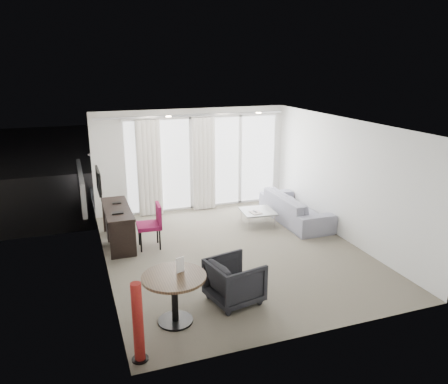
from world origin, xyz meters
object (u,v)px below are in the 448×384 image
object	(u,v)px
sofa	(295,208)
rattan_chair_a	(198,179)
round_table	(175,299)
rattan_chair_b	(240,174)
desk_chair	(149,226)
red_lamp	(138,323)
tub_armchair	(235,281)
desk	(118,226)
coffee_table	(258,217)

from	to	relation	value
sofa	rattan_chair_a	world-z (taller)	rattan_chair_a
round_table	rattan_chair_b	bearing A→B (deg)	60.67
desk_chair	sofa	distance (m)	3.63
red_lamp	rattan_chair_b	distance (m)	8.17
red_lamp	tub_armchair	xyz separation A→B (m)	(1.67, 0.95, -0.19)
sofa	rattan_chair_a	distance (m)	3.38
round_table	tub_armchair	distance (m)	1.07
round_table	rattan_chair_a	distance (m)	6.62
desk	round_table	world-z (taller)	desk
desk_chair	round_table	distance (m)	2.84
desk_chair	desk	bearing A→B (deg)	145.62
sofa	rattan_chair_b	size ratio (longest dim) A/B	2.52
round_table	tub_armchair	bearing A→B (deg)	13.62
tub_armchair	rattan_chair_b	distance (m)	6.57
round_table	sofa	xyz separation A→B (m)	(3.75, 3.23, -0.04)
desk_chair	rattan_chair_a	world-z (taller)	desk_chair
sofa	rattan_chair_a	xyz separation A→B (m)	(-1.54, 3.01, 0.10)
desk_chair	rattan_chair_a	bearing A→B (deg)	62.32
round_table	desk	bearing A→B (deg)	97.47
red_lamp	rattan_chair_a	xyz separation A→B (m)	(2.84, 6.94, -0.12)
desk	tub_armchair	world-z (taller)	desk
red_lamp	coffee_table	size ratio (longest dim) A/B	1.46
round_table	coffee_table	xyz separation A→B (m)	(2.81, 3.32, -0.21)
tub_armchair	round_table	bearing A→B (deg)	91.55
red_lamp	coffee_table	distance (m)	5.30
rattan_chair_b	desk	bearing A→B (deg)	-127.27
sofa	tub_armchair	bearing A→B (deg)	137.71
desk_chair	rattan_chair_b	distance (m)	4.87
coffee_table	rattan_chair_a	distance (m)	2.99
sofa	rattan_chair_b	world-z (taller)	rattan_chair_b
desk_chair	tub_armchair	world-z (taller)	desk_chair
desk	rattan_chair_a	size ratio (longest dim) A/B	1.94
desk	red_lamp	world-z (taller)	red_lamp
red_lamp	rattan_chair_a	world-z (taller)	red_lamp
desk_chair	rattan_chair_b	xyz separation A→B (m)	(3.41, 3.48, -0.02)
round_table	rattan_chair_a	bearing A→B (deg)	70.53
red_lamp	sofa	distance (m)	5.89
desk	sofa	xyz separation A→B (m)	(4.18, -0.05, -0.06)
rattan_chair_b	rattan_chair_a	bearing A→B (deg)	-161.40
round_table	coffee_table	bearing A→B (deg)	49.84
desk	rattan_chair_b	distance (m)	5.01
red_lamp	sofa	xyz separation A→B (m)	(4.38, 3.92, -0.22)
red_lamp	sofa	world-z (taller)	red_lamp
rattan_chair_b	red_lamp	bearing A→B (deg)	-105.45
round_table	rattan_chair_b	distance (m)	7.25
tub_armchair	sofa	distance (m)	4.03
desk_chair	rattan_chair_a	xyz separation A→B (m)	(2.07, 3.41, -0.03)
desk	desk_chair	xyz separation A→B (m)	(0.57, -0.44, 0.07)
red_lamp	tub_armchair	world-z (taller)	red_lamp
desk_chair	rattan_chair_b	world-z (taller)	desk_chair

